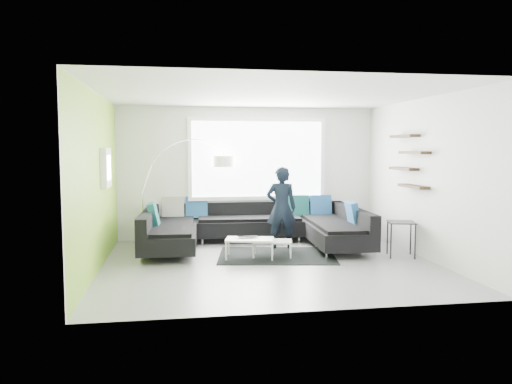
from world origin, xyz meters
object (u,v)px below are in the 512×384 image
(side_table, at_px, (401,239))
(person, at_px, (281,208))
(coffee_table, at_px, (261,248))
(arc_lamp, at_px, (142,193))
(laptop, at_px, (249,238))
(sectional_sofa, at_px, (253,228))

(side_table, relative_size, person, 0.40)
(coffee_table, relative_size, arc_lamp, 0.51)
(side_table, distance_m, person, 2.27)
(coffee_table, bearing_deg, arc_lamp, 160.19)
(laptop, bearing_deg, side_table, -14.78)
(coffee_table, distance_m, laptop, 0.29)
(arc_lamp, distance_m, person, 2.72)
(person, relative_size, laptop, 4.00)
(arc_lamp, relative_size, side_table, 3.37)
(person, height_order, laptop, person)
(arc_lamp, bearing_deg, sectional_sofa, -26.45)
(sectional_sofa, xyz_separation_m, coffee_table, (0.01, -0.86, -0.22))
(person, bearing_deg, sectional_sofa, -4.59)
(sectional_sofa, xyz_separation_m, arc_lamp, (-2.11, 0.45, 0.66))
(person, bearing_deg, side_table, 159.29)
(person, distance_m, laptop, 1.14)
(side_table, bearing_deg, laptop, 173.56)
(side_table, relative_size, laptop, 1.60)
(sectional_sofa, relative_size, person, 2.72)
(side_table, xyz_separation_m, laptop, (-2.69, 0.30, 0.05))
(coffee_table, xyz_separation_m, arc_lamp, (-2.12, 1.31, 0.88))
(laptop, bearing_deg, arc_lamp, 136.75)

